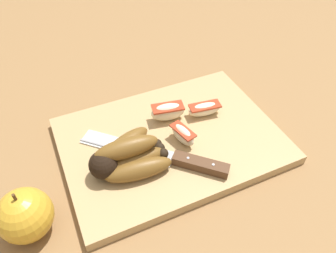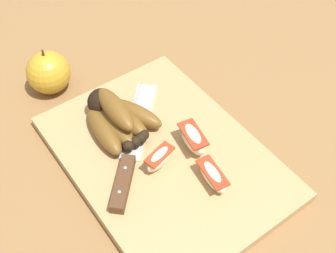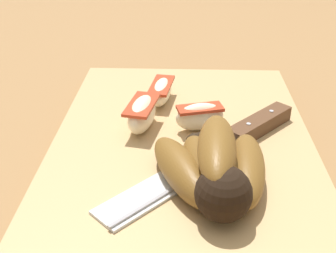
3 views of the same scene
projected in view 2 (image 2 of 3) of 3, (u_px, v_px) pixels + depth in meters
name	position (u px, v px, depth m)	size (l,w,h in m)	color
ground_plane	(169.00, 166.00, 0.73)	(6.00, 6.00, 0.00)	olive
cutting_board	(162.00, 158.00, 0.73)	(0.41, 0.30, 0.02)	tan
banana_bunch	(116.00, 118.00, 0.75)	(0.14, 0.13, 0.06)	black
chefs_knife	(129.00, 159.00, 0.71)	(0.22, 0.21, 0.02)	silver
apple_wedge_near	(212.00, 175.00, 0.68)	(0.07, 0.03, 0.03)	#F4E5C1
apple_wedge_middle	(192.00, 137.00, 0.72)	(0.07, 0.04, 0.04)	#F4E5C1
apple_wedge_far	(161.00, 160.00, 0.69)	(0.04, 0.06, 0.03)	#F4E5C1
whole_apple	(48.00, 72.00, 0.82)	(0.08, 0.08, 0.10)	gold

